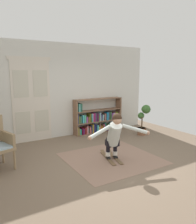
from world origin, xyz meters
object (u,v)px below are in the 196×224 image
object	(u,v)px
bookshelf	(97,120)
skis_pair	(111,157)
person_skier	(115,133)
potted_plant	(144,117)

from	to	relation	value
bookshelf	skis_pair	xyz separation A→B (m)	(-0.89, -2.16, -0.42)
bookshelf	person_skier	bearing A→B (deg)	-111.63
potted_plant	bookshelf	bearing A→B (deg)	138.66
potted_plant	person_skier	distance (m)	2.49
potted_plant	person_skier	bearing A→B (deg)	-147.40
potted_plant	person_skier	xyz separation A→B (m)	(-2.10, -1.34, 0.09)
skis_pair	bookshelf	bearing A→B (deg)	67.65
potted_plant	skis_pair	xyz separation A→B (m)	(-2.05, -1.14, -0.55)
bookshelf	skis_pair	world-z (taller)	bookshelf
potted_plant	skis_pair	bearing A→B (deg)	-150.93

